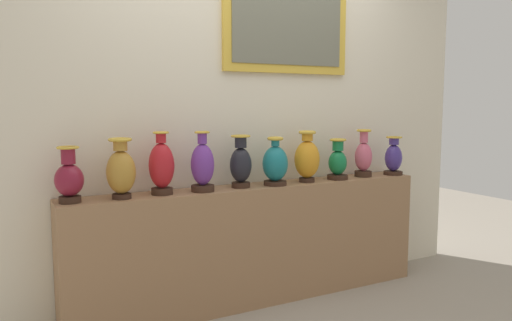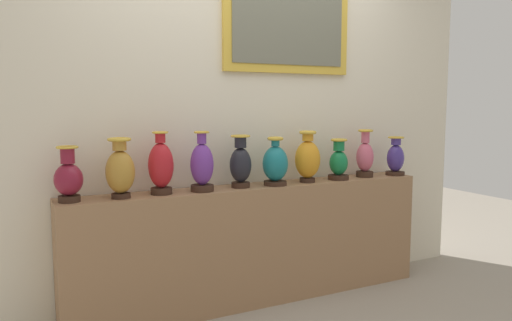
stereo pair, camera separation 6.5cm
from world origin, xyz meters
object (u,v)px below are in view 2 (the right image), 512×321
(vase_onyx, at_px, (241,164))
(vase_amber, at_px, (308,158))
(vase_burgundy, at_px, (68,178))
(vase_teal, at_px, (275,164))
(vase_ochre, at_px, (120,170))
(vase_indigo, at_px, (395,158))
(vase_violet, at_px, (202,166))
(vase_crimson, at_px, (161,166))
(vase_rose, at_px, (365,157))
(vase_emerald, at_px, (339,162))

(vase_onyx, relative_size, vase_amber, 0.96)
(vase_burgundy, height_order, vase_teal, vase_teal)
(vase_ochre, bearing_deg, vase_teal, -0.25)
(vase_burgundy, distance_m, vase_teal, 1.34)
(vase_amber, height_order, vase_indigo, vase_amber)
(vase_burgundy, relative_size, vase_violet, 0.83)
(vase_ochre, bearing_deg, vase_crimson, 5.04)
(vase_onyx, height_order, vase_amber, vase_amber)
(vase_violet, bearing_deg, vase_indigo, -0.27)
(vase_ochre, xyz_separation_m, vase_rose, (1.86, 0.03, -0.01))
(vase_teal, bearing_deg, vase_violet, 179.29)
(vase_burgundy, distance_m, vase_rose, 2.15)
(vase_burgundy, relative_size, vase_teal, 0.96)
(vase_burgundy, bearing_deg, vase_violet, -0.98)
(vase_teal, xyz_separation_m, vase_indigo, (1.09, -0.00, -0.01))
(vase_onyx, xyz_separation_m, vase_emerald, (0.80, -0.01, -0.03))
(vase_crimson, relative_size, vase_emerald, 1.29)
(vase_rose, bearing_deg, vase_crimson, -179.82)
(vase_crimson, height_order, vase_amber, vase_crimson)
(vase_burgundy, height_order, vase_ochre, vase_ochre)
(vase_teal, bearing_deg, vase_burgundy, 179.12)
(vase_ochre, bearing_deg, vase_indigo, -0.15)
(vase_ochre, distance_m, vase_amber, 1.33)
(vase_amber, distance_m, vase_indigo, 0.82)
(vase_crimson, distance_m, vase_amber, 1.07)
(vase_teal, height_order, vase_rose, vase_rose)
(vase_onyx, relative_size, vase_teal, 1.06)
(vase_amber, xyz_separation_m, vase_indigo, (0.82, -0.01, -0.04))
(vase_rose, bearing_deg, vase_ochre, -179.16)
(vase_indigo, bearing_deg, vase_ochre, 179.85)
(vase_crimson, height_order, vase_emerald, vase_crimson)
(vase_onyx, relative_size, vase_rose, 0.97)
(vase_violet, relative_size, vase_emerald, 1.27)
(vase_burgundy, height_order, vase_rose, vase_rose)
(vase_rose, relative_size, vase_indigo, 1.20)
(vase_onyx, distance_m, vase_teal, 0.26)
(vase_burgundy, xyz_separation_m, vase_amber, (1.62, -0.01, 0.03))
(vase_teal, bearing_deg, vase_ochre, 179.75)
(vase_burgundy, bearing_deg, vase_onyx, 0.27)
(vase_emerald, xyz_separation_m, vase_indigo, (0.54, -0.01, 0.00))
(vase_ochre, bearing_deg, vase_violet, 0.22)
(vase_amber, bearing_deg, vase_crimson, 179.24)
(vase_teal, bearing_deg, vase_onyx, 174.23)
(vase_ochre, relative_size, vase_indigo, 1.19)
(vase_violet, height_order, vase_rose, vase_violet)
(vase_teal, relative_size, vase_rose, 0.92)
(vase_amber, bearing_deg, vase_ochre, -179.64)
(vase_onyx, height_order, vase_indigo, vase_onyx)
(vase_burgundy, bearing_deg, vase_teal, -0.88)
(vase_ochre, height_order, vase_teal, vase_ochre)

